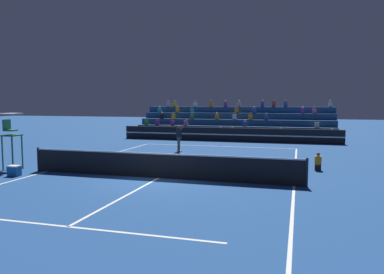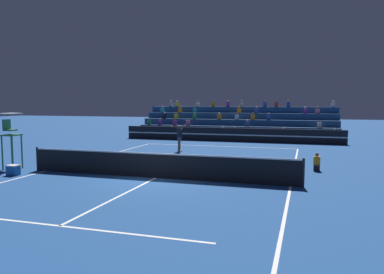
{
  "view_description": "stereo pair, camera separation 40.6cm",
  "coord_description": "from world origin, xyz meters",
  "px_view_note": "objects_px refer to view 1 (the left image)",
  "views": [
    {
      "loc": [
        5.61,
        -14.5,
        3.18
      ],
      "look_at": [
        -0.54,
        6.97,
        1.1
      ],
      "focal_mm": 35.0,
      "sensor_mm": 36.0,
      "label": 1
    },
    {
      "loc": [
        6.0,
        -14.39,
        3.18
      ],
      "look_at": [
        -0.54,
        6.97,
        1.1
      ],
      "focal_mm": 35.0,
      "sensor_mm": 36.0,
      "label": 2
    }
  ],
  "objects_px": {
    "tennis_player": "(179,137)",
    "umpire_chair": "(11,133)",
    "ball_kid_courtside": "(318,163)",
    "equipment_cooler": "(14,171)",
    "tennis_ball": "(258,175)"
  },
  "relations": [
    {
      "from": "tennis_player",
      "to": "umpire_chair",
      "type": "bearing_deg",
      "value": -124.4
    },
    {
      "from": "ball_kid_courtside",
      "to": "equipment_cooler",
      "type": "xyz_separation_m",
      "value": [
        -12.72,
        -5.0,
        -0.1
      ]
    },
    {
      "from": "umpire_chair",
      "to": "equipment_cooler",
      "type": "xyz_separation_m",
      "value": [
        1.22,
        -1.26,
        -1.49
      ]
    },
    {
      "from": "tennis_ball",
      "to": "equipment_cooler",
      "type": "bearing_deg",
      "value": -163.46
    },
    {
      "from": "equipment_cooler",
      "to": "tennis_player",
      "type": "bearing_deg",
      "value": 65.04
    },
    {
      "from": "umpire_chair",
      "to": "tennis_ball",
      "type": "xyz_separation_m",
      "value": [
        11.39,
        1.76,
        -1.68
      ]
    },
    {
      "from": "umpire_chair",
      "to": "tennis_ball",
      "type": "relative_size",
      "value": 39.26
    },
    {
      "from": "tennis_ball",
      "to": "umpire_chair",
      "type": "bearing_deg",
      "value": -171.22
    },
    {
      "from": "tennis_player",
      "to": "tennis_ball",
      "type": "xyz_separation_m",
      "value": [
        5.74,
        -6.5,
        -0.94
      ]
    },
    {
      "from": "ball_kid_courtside",
      "to": "umpire_chair",
      "type": "bearing_deg",
      "value": -164.97
    },
    {
      "from": "umpire_chair",
      "to": "tennis_player",
      "type": "bearing_deg",
      "value": 55.6
    },
    {
      "from": "ball_kid_courtside",
      "to": "tennis_player",
      "type": "height_order",
      "value": "tennis_player"
    },
    {
      "from": "umpire_chair",
      "to": "ball_kid_courtside",
      "type": "xyz_separation_m",
      "value": [
        13.94,
        3.74,
        -1.39
      ]
    },
    {
      "from": "tennis_ball",
      "to": "equipment_cooler",
      "type": "relative_size",
      "value": 0.14
    },
    {
      "from": "umpire_chair",
      "to": "tennis_ball",
      "type": "height_order",
      "value": "umpire_chair"
    }
  ]
}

